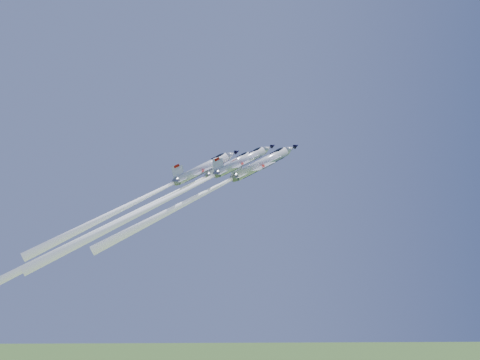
{
  "coord_description": "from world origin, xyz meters",
  "views": [
    {
      "loc": [
        -2.91,
        -114.55,
        63.0
      ],
      "look_at": [
        0.0,
        0.0,
        79.78
      ],
      "focal_mm": 40.0,
      "sensor_mm": 36.0,
      "label": 1
    }
  ],
  "objects_px": {
    "jet_lead": "(209,191)",
    "jet_left": "(146,207)",
    "jet_right": "(167,199)",
    "jet_slot": "(145,197)"
  },
  "relations": [
    {
      "from": "jet_slot",
      "to": "jet_right",
      "type": "bearing_deg",
      "value": 20.12
    },
    {
      "from": "jet_right",
      "to": "jet_slot",
      "type": "bearing_deg",
      "value": -159.88
    },
    {
      "from": "jet_lead",
      "to": "jet_slot",
      "type": "relative_size",
      "value": 1.03
    },
    {
      "from": "jet_left",
      "to": "jet_right",
      "type": "distance_m",
      "value": 11.29
    },
    {
      "from": "jet_lead",
      "to": "jet_left",
      "type": "relative_size",
      "value": 0.85
    },
    {
      "from": "jet_left",
      "to": "jet_right",
      "type": "xyz_separation_m",
      "value": [
        5.43,
        -9.88,
        0.57
      ]
    },
    {
      "from": "jet_right",
      "to": "jet_slot",
      "type": "relative_size",
      "value": 1.09
    },
    {
      "from": "jet_left",
      "to": "jet_slot",
      "type": "bearing_deg",
      "value": -16.71
    },
    {
      "from": "jet_slot",
      "to": "jet_lead",
      "type": "bearing_deg",
      "value": 76.63
    },
    {
      "from": "jet_left",
      "to": "jet_slot",
      "type": "xyz_separation_m",
      "value": [
        0.32,
        -4.08,
        1.64
      ]
    }
  ]
}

